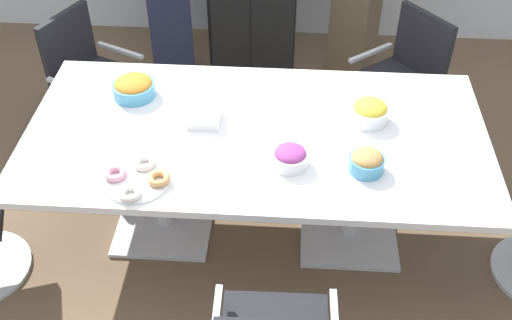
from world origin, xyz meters
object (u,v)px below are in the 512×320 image
Objects in this scene: snack_bowl_chips_yellow at (370,111)px; snack_bowl_candy_mix at (290,157)px; snack_bowl_cookies at (367,161)px; napkin_pile at (204,117)px; conference_table at (256,149)px; office_chair_2 at (399,89)px; office_chair_3 at (94,88)px; donut_platter at (137,179)px; snack_bowl_chips_orange at (134,87)px.

snack_bowl_candy_mix is at bearing -137.08° from snack_bowl_chips_yellow.
napkin_pile is at bearing 158.53° from snack_bowl_cookies.
conference_table is 0.63m from snack_bowl_cookies.
conference_table is 13.93× the size of snack_bowl_cookies.
office_chair_2 reaches higher than napkin_pile.
napkin_pile is at bearing 145.88° from snack_bowl_candy_mix.
snack_bowl_cookies is at bearing -25.43° from conference_table.
office_chair_3 is at bearing 141.14° from snack_bowl_candy_mix.
donut_platter is at bearing -142.07° from conference_table.
snack_bowl_chips_orange is at bearing 74.33° from office_chair_2.
conference_table is at bearing -167.38° from snack_bowl_chips_yellow.
donut_platter is at bearing 95.26° from office_chair_2.
snack_bowl_candy_mix is (0.88, -0.52, -0.00)m from snack_bowl_chips_orange.
snack_bowl_chips_orange reaches higher than napkin_pile.
office_chair_3 reaches higher than snack_bowl_cookies.
conference_table is at bearing 154.57° from snack_bowl_cookies.
office_chair_3 reaches higher than donut_platter.
snack_bowl_chips_yellow is (-0.30, -0.80, 0.40)m from office_chair_2.
conference_table is at bearing 126.28° from snack_bowl_candy_mix.
conference_table is 0.35m from snack_bowl_candy_mix.
snack_bowl_chips_yellow is 1.25m from donut_platter.
snack_bowl_cookies is (1.68, -1.07, 0.40)m from office_chair_3.
office_chair_2 is 5.28× the size of snack_bowl_cookies.
donut_platter is (-0.72, -0.17, -0.03)m from snack_bowl_candy_mix.
snack_bowl_candy_mix reaches higher than conference_table.
napkin_pile is at bearing -175.58° from snack_bowl_chips_yellow.
snack_bowl_cookies is at bearing 125.82° from office_chair_2.
snack_bowl_cookies is 0.54× the size of donut_platter.
napkin_pile is at bearing 73.77° from office_chair_3.
snack_bowl_cookies reaches higher than snack_bowl_candy_mix.
snack_bowl_chips_orange is at bearing 156.74° from snack_bowl_cookies.
snack_bowl_chips_yellow is at bearing 4.42° from napkin_pile.
snack_bowl_chips_yellow is at bearing 26.01° from donut_platter.
snack_bowl_chips_orange is 0.71m from donut_platter.
office_chair_2 reaches higher than snack_bowl_candy_mix.
snack_bowl_chips_orange is (-0.70, 0.27, 0.18)m from conference_table.
snack_bowl_chips_orange reaches higher than snack_bowl_candy_mix.
snack_bowl_cookies is at bearing -21.47° from napkin_pile.
snack_bowl_chips_orange is at bearing 103.30° from donut_platter.
conference_table is 1.41m from office_chair_3.
snack_bowl_chips_yellow is at bearing 12.62° from conference_table.
snack_bowl_chips_yellow is 0.86× the size of snack_bowl_chips_orange.
office_chair_3 is at bearing 158.43° from snack_bowl_chips_yellow.
snack_bowl_cookies is at bearing -23.26° from snack_bowl_chips_orange.
snack_bowl_chips_orange is (-1.29, 0.14, -0.00)m from snack_bowl_chips_yellow.
office_chair_2 is 4.50× the size of snack_bowl_chips_yellow.
snack_bowl_chips_yellow is 0.63× the size of donut_platter.
snack_bowl_chips_yellow is (1.72, -0.68, 0.40)m from office_chair_3.
snack_bowl_chips_orange is 0.74× the size of donut_platter.
office_chair_3 is 1.74m from snack_bowl_candy_mix.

